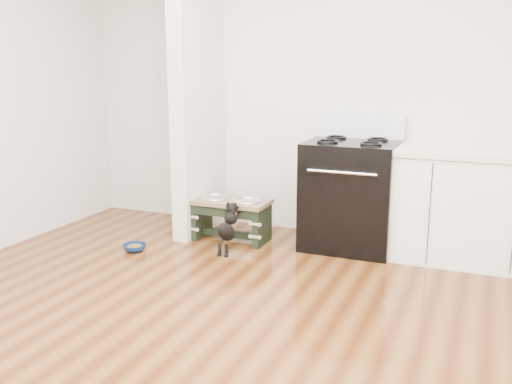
% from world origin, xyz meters
% --- Properties ---
extents(ground, '(5.00, 5.00, 0.00)m').
position_xyz_m(ground, '(0.00, 0.00, 0.00)').
color(ground, '#48210C').
rests_on(ground, ground).
extents(room_shell, '(5.00, 5.00, 5.00)m').
position_xyz_m(room_shell, '(0.00, 0.00, 1.62)').
color(room_shell, silver).
rests_on(room_shell, ground).
extents(partition_wall, '(0.15, 0.80, 2.70)m').
position_xyz_m(partition_wall, '(-1.18, 2.10, 1.35)').
color(partition_wall, silver).
rests_on(partition_wall, ground).
extents(oven_range, '(0.76, 0.69, 1.14)m').
position_xyz_m(oven_range, '(0.25, 2.16, 0.48)').
color(oven_range, black).
rests_on(oven_range, ground).
extents(cabinet_run, '(1.24, 0.64, 0.91)m').
position_xyz_m(cabinet_run, '(1.23, 2.18, 0.45)').
color(cabinet_run, white).
rests_on(cabinet_run, ground).
extents(dog_feeder, '(0.69, 0.37, 0.39)m').
position_xyz_m(dog_feeder, '(-0.78, 1.93, 0.27)').
color(dog_feeder, black).
rests_on(dog_feeder, ground).
extents(puppy, '(0.12, 0.35, 0.42)m').
position_xyz_m(puppy, '(-0.66, 1.61, 0.23)').
color(puppy, black).
rests_on(puppy, ground).
extents(floor_bowl, '(0.21, 0.21, 0.06)m').
position_xyz_m(floor_bowl, '(-1.40, 1.33, 0.03)').
color(floor_bowl, '#0B2352').
rests_on(floor_bowl, ground).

